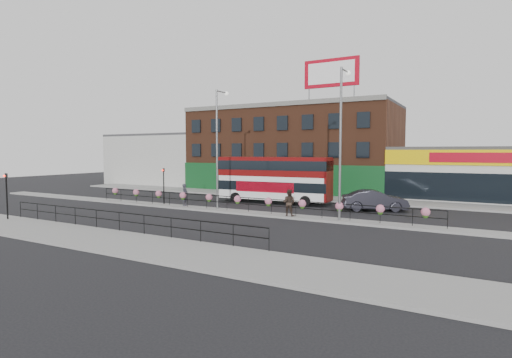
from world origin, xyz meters
The scene contains 20 objects.
ground centered at (0.00, 0.00, 0.00)m, with size 120.00×120.00×0.00m, color black.
south_pavement centered at (0.00, -12.00, 0.07)m, with size 60.00×4.00×0.15m, color gray.
north_pavement centered at (0.00, 12.00, 0.07)m, with size 60.00×4.00×0.15m, color gray.
median centered at (0.00, 0.00, 0.07)m, with size 60.00×1.60×0.15m, color gray.
yellow_line_inner centered at (0.00, -9.70, 0.01)m, with size 60.00×0.10×0.01m, color gold.
yellow_line_outer centered at (0.00, -9.88, 0.01)m, with size 60.00×0.10×0.01m, color gold.
brick_building centered at (-4.00, 19.96, 5.13)m, with size 25.00×12.21×10.30m.
supermarket centered at (16.00, 19.90, 2.65)m, with size 15.00×12.25×5.30m.
warehouse_west centered at (-24.25, 20.00, 3.65)m, with size 15.50×12.00×7.30m.
billboard centered at (2.50, 14.99, 13.18)m, with size 6.00×0.29×4.40m.
median_railing centered at (0.00, 0.00, 1.05)m, with size 30.04×0.56×1.23m.
south_railing centered at (-2.00, -10.10, 0.96)m, with size 20.04×0.05×1.12m.
double_decker_bus centered at (-0.16, 6.87, 2.65)m, with size 10.83×3.29×4.32m.
car centered at (9.21, 6.40, 0.85)m, with size 5.45×3.71×1.70m, color black.
pedestrian_a centered at (-5.56, 0.36, 1.10)m, with size 0.61×0.78×1.90m, color #2D2D36.
pedestrian_b centered at (4.55, -0.23, 1.12)m, with size 0.96×0.75×1.95m, color #33271F.
lamp_column_west centered at (-2.06, 0.44, 5.89)m, with size 0.35×1.70×9.69m.
lamp_column_east centered at (8.29, 0.13, 6.30)m, with size 0.37×1.82×10.38m.
traffic_light_south centered at (-12.00, -11.01, 2.47)m, with size 0.15×0.28×3.65m.
traffic_light_median centered at (-8.00, 0.39, 2.47)m, with size 0.15×0.28×3.65m.
Camera 1 is at (16.49, -26.60, 4.87)m, focal length 28.00 mm.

